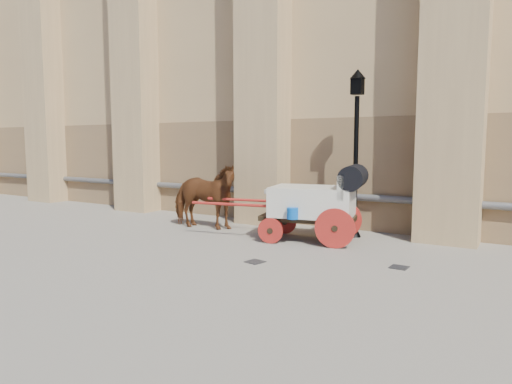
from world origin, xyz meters
The scene contains 6 objects.
ground centered at (0.00, 0.00, 0.00)m, with size 90.00×90.00×0.00m, color gray.
horse centered at (-1.93, 2.02, 0.88)m, with size 0.95×2.09×1.77m, color brown.
carriage centered at (1.35, 2.15, 0.98)m, with size 4.30×1.92×1.82m.
street_lamp centered at (1.92, 3.11, 2.19)m, with size 0.38×0.38×4.09m.
drain_grate_near centered at (1.07, -0.26, 0.01)m, with size 0.32×0.32×0.01m, color black.
drain_grate_far centered at (3.60, 0.79, 0.01)m, with size 0.32×0.32×0.01m, color black.
Camera 1 is at (5.59, -7.74, 2.33)m, focal length 32.00 mm.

